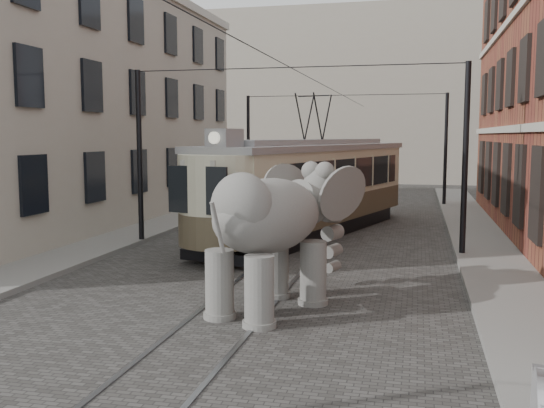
# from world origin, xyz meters

# --- Properties ---
(ground) EXTENTS (120.00, 120.00, 0.00)m
(ground) POSITION_xyz_m (0.00, 0.00, 0.00)
(ground) COLOR #44423F
(tram_rails) EXTENTS (1.54, 80.00, 0.02)m
(tram_rails) POSITION_xyz_m (0.00, 0.00, 0.01)
(tram_rails) COLOR slate
(tram_rails) RESTS_ON ground
(sidewalk_right) EXTENTS (2.00, 60.00, 0.15)m
(sidewalk_right) POSITION_xyz_m (6.00, 0.00, 0.07)
(sidewalk_right) COLOR slate
(sidewalk_right) RESTS_ON ground
(sidewalk_left) EXTENTS (2.00, 60.00, 0.15)m
(sidewalk_left) POSITION_xyz_m (-6.50, 0.00, 0.07)
(sidewalk_left) COLOR slate
(sidewalk_left) RESTS_ON ground
(stucco_building) EXTENTS (7.00, 24.00, 10.00)m
(stucco_building) POSITION_xyz_m (-11.00, 10.00, 5.00)
(stucco_building) COLOR #9F9484
(stucco_building) RESTS_ON ground
(distant_block) EXTENTS (28.00, 10.00, 14.00)m
(distant_block) POSITION_xyz_m (0.00, 40.00, 7.00)
(distant_block) COLOR #9F9484
(distant_block) RESTS_ON ground
(catenary) EXTENTS (11.00, 30.20, 6.00)m
(catenary) POSITION_xyz_m (-0.20, 5.00, 3.00)
(catenary) COLOR black
(catenary) RESTS_ON ground
(tram) EXTENTS (6.40, 13.58, 5.29)m
(tram) POSITION_xyz_m (-0.06, 9.24, 2.65)
(tram) COLOR beige
(tram) RESTS_ON ground
(elephant) EXTENTS (4.62, 5.91, 3.19)m
(elephant) POSITION_xyz_m (0.72, -1.08, 1.60)
(elephant) COLOR slate
(elephant) RESTS_ON ground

